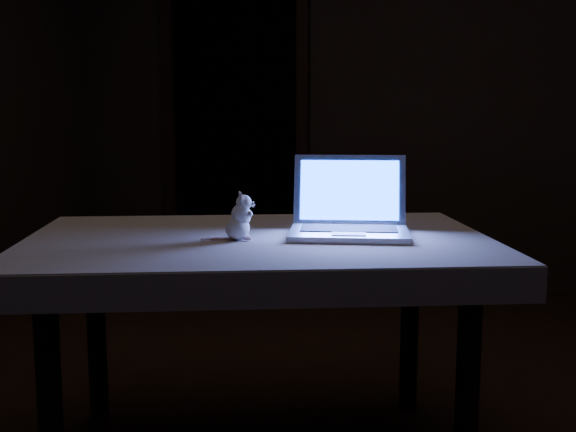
% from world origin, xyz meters
% --- Properties ---
extents(back_wall, '(4.50, 0.04, 2.60)m').
position_xyz_m(back_wall, '(0.00, 2.50, 1.30)').
color(back_wall, black).
rests_on(back_wall, ground).
extents(doorway, '(1.06, 0.36, 2.13)m').
position_xyz_m(doorway, '(-1.10, 2.50, 1.06)').
color(doorway, black).
rests_on(doorway, back_wall).
extents(table, '(1.58, 1.30, 0.72)m').
position_xyz_m(table, '(-0.03, -0.06, 0.36)').
color(table, black).
rests_on(table, floor).
extents(tablecloth, '(1.63, 1.26, 0.10)m').
position_xyz_m(tablecloth, '(-0.02, -0.08, 0.68)').
color(tablecloth, beige).
rests_on(tablecloth, table).
extents(laptop, '(0.43, 0.40, 0.25)m').
position_xyz_m(laptop, '(0.24, 0.03, 0.86)').
color(laptop, silver).
rests_on(laptop, tablecloth).
extents(plush_mouse, '(0.15, 0.15, 0.15)m').
position_xyz_m(plush_mouse, '(-0.07, -0.13, 0.81)').
color(plush_mouse, white).
rests_on(plush_mouse, tablecloth).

